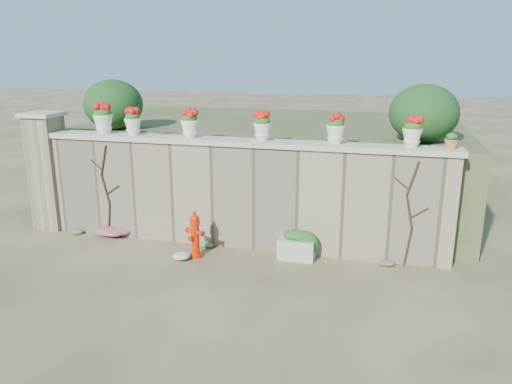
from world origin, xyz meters
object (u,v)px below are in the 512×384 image
(urn_pot_0, at_px, (103,119))
(terracotta_pot, at_px, (451,142))
(fire_hydrant, at_px, (195,234))
(planter_box, at_px, (297,245))

(urn_pot_0, xyz_separation_m, terracotta_pot, (6.54, 0.00, -0.18))
(fire_hydrant, xyz_separation_m, planter_box, (1.83, 0.40, -0.19))
(fire_hydrant, relative_size, terracotta_pot, 3.35)
(terracotta_pot, bearing_deg, urn_pot_0, -180.00)
(planter_box, relative_size, terracotta_pot, 2.52)
(fire_hydrant, bearing_deg, terracotta_pot, 31.14)
(urn_pot_0, distance_m, terracotta_pot, 6.54)
(terracotta_pot, bearing_deg, fire_hydrant, -169.63)
(fire_hydrant, bearing_deg, planter_box, 33.18)
(urn_pot_0, relative_size, terracotta_pot, 2.30)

